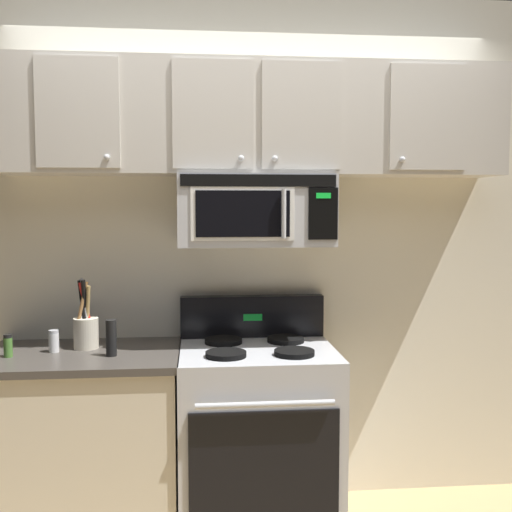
{
  "coord_description": "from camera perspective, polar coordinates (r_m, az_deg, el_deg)",
  "views": [
    {
      "loc": [
        -0.29,
        -2.48,
        1.59
      ],
      "look_at": [
        0.0,
        0.49,
        1.35
      ],
      "focal_mm": 42.61,
      "sensor_mm": 36.0,
      "label": 1
    }
  ],
  "objects": [
    {
      "name": "salt_shaker",
      "position": [
        3.08,
        -18.46,
        -7.6
      ],
      "size": [
        0.05,
        0.05,
        0.11
      ],
      "color": "white",
      "rests_on": "counter_segment"
    },
    {
      "name": "pepper_mill",
      "position": [
        2.92,
        -13.44,
        -7.49
      ],
      "size": [
        0.05,
        0.05,
        0.17
      ],
      "primitive_type": "cylinder",
      "color": "black",
      "rests_on": "counter_segment"
    },
    {
      "name": "counter_segment",
      "position": [
        3.18,
        -15.83,
        -16.59
      ],
      "size": [
        0.93,
        0.65,
        0.9
      ],
      "color": "beige",
      "rests_on": "ground_plane"
    },
    {
      "name": "upper_cabinets",
      "position": [
        3.1,
        -0.15,
        12.67
      ],
      "size": [
        2.5,
        0.36,
        0.55
      ],
      "color": "#BCB7AD"
    },
    {
      "name": "spice_jar",
      "position": [
        3.05,
        -22.26,
        -7.81
      ],
      "size": [
        0.04,
        0.04,
        0.11
      ],
      "color": "#4C7F33",
      "rests_on": "counter_segment"
    },
    {
      "name": "back_wall",
      "position": [
        3.29,
        -0.5,
        0.42
      ],
      "size": [
        5.2,
        0.1,
        2.7
      ],
      "primitive_type": "cube",
      "color": "silver",
      "rests_on": "ground_plane"
    },
    {
      "name": "stove_range",
      "position": [
        3.13,
        0.12,
        -16.42
      ],
      "size": [
        0.76,
        0.69,
        1.12
      ],
      "color": "#B7BABF",
      "rests_on": "ground_plane"
    },
    {
      "name": "utensil_crock_cream",
      "position": [
        3.1,
        -15.7,
        -6.45
      ],
      "size": [
        0.12,
        0.12,
        0.35
      ],
      "color": "beige",
      "rests_on": "counter_segment"
    },
    {
      "name": "over_range_microwave",
      "position": [
        3.04,
        -0.1,
        4.32
      ],
      "size": [
        0.76,
        0.43,
        0.35
      ],
      "color": "#B7BABF"
    }
  ]
}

